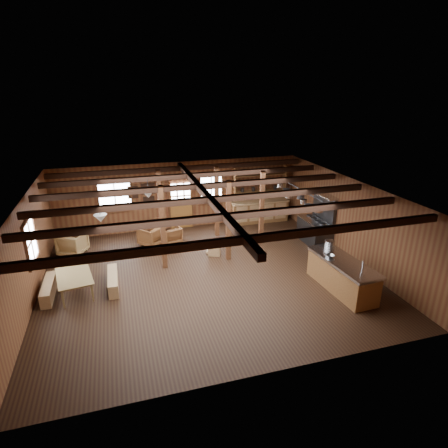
{
  "coord_description": "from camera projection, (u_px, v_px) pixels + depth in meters",
  "views": [
    {
      "loc": [
        -2.46,
        -10.27,
        5.74
      ],
      "look_at": [
        0.8,
        0.85,
        1.37
      ],
      "focal_mm": 30.0,
      "sensor_mm": 36.0,
      "label": 1
    }
  ],
  "objects": [
    {
      "name": "room",
      "position": [
        207.0,
        235.0,
        11.4
      ],
      "size": [
        10.04,
        9.04,
        2.84
      ],
      "color": "black",
      "rests_on": "ground"
    },
    {
      "name": "kitchen_island",
      "position": [
        342.0,
        275.0,
        10.97
      ],
      "size": [
        1.04,
        2.55,
        1.2
      ],
      "rotation": [
        0.0,
        0.0,
        0.06
      ],
      "color": "brown",
      "rests_on": "floor"
    },
    {
      "name": "armchair_b",
      "position": [
        171.0,
        235.0,
        14.29
      ],
      "size": [
        0.82,
        0.83,
        0.63
      ],
      "primitive_type": "imported",
      "rotation": [
        0.0,
        0.0,
        3.38
      ],
      "color": "brown",
      "rests_on": "floor"
    },
    {
      "name": "pot_rack",
      "position": [
        299.0,
        198.0,
        12.07
      ],
      "size": [
        0.43,
        3.0,
        0.45
      ],
      "color": "#303032",
      "rests_on": "ceiling"
    },
    {
      "name": "bench_wall",
      "position": [
        49.0,
        289.0,
        10.72
      ],
      "size": [
        0.28,
        1.5,
        0.41
      ],
      "primitive_type": "cube",
      "color": "olive",
      "rests_on": "floor"
    },
    {
      "name": "window_back_right",
      "position": [
        211.0,
        189.0,
        15.68
      ],
      "size": [
        1.02,
        0.06,
        1.32
      ],
      "color": "white",
      "rests_on": "wall_back"
    },
    {
      "name": "step_stool",
      "position": [
        214.0,
        249.0,
        13.28
      ],
      "size": [
        0.57,
        0.5,
        0.42
      ],
      "primitive_type": "cube",
      "rotation": [
        0.0,
        0.0,
        -0.41
      ],
      "color": "olive",
      "rests_on": "floor"
    },
    {
      "name": "timber_posts",
      "position": [
        207.0,
        212.0,
        13.41
      ],
      "size": [
        3.95,
        2.35,
        2.8
      ],
      "color": "#3F2412",
      "rests_on": "floor"
    },
    {
      "name": "armchair_c",
      "position": [
        73.0,
        244.0,
        13.32
      ],
      "size": [
        1.13,
        1.14,
        0.78
      ],
      "primitive_type": "imported",
      "rotation": [
        0.0,
        0.0,
        2.68
      ],
      "color": "#997745",
      "rests_on": "floor"
    },
    {
      "name": "window_back_left",
      "position": [
        115.0,
        196.0,
        14.65
      ],
      "size": [
        1.32,
        0.06,
        1.32
      ],
      "color": "white",
      "rests_on": "wall_back"
    },
    {
      "name": "pendant_lamps",
      "position": [
        127.0,
        205.0,
        11.4
      ],
      "size": [
        1.86,
        2.36,
        0.66
      ],
      "color": "#303032",
      "rests_on": "ceiling"
    },
    {
      "name": "back_counter",
      "position": [
        259.0,
        209.0,
        16.35
      ],
      "size": [
        2.55,
        0.6,
        2.45
      ],
      "color": "brown",
      "rests_on": "floor"
    },
    {
      "name": "ceiling_joists",
      "position": [
        204.0,
        193.0,
        11.11
      ],
      "size": [
        9.8,
        8.82,
        0.18
      ],
      "color": "black",
      "rests_on": "ceiling"
    },
    {
      "name": "bench_aisle",
      "position": [
        113.0,
        281.0,
        11.19
      ],
      "size": [
        0.28,
        1.5,
        0.41
      ],
      "primitive_type": "cube",
      "color": "olive",
      "rests_on": "floor"
    },
    {
      "name": "bowl",
      "position": [
        330.0,
        256.0,
        11.02
      ],
      "size": [
        0.27,
        0.27,
        0.06
      ],
      "primitive_type": "imported",
      "rotation": [
        0.0,
        0.0,
        -0.06
      ],
      "color": "silver",
      "rests_on": "kitchen_island"
    },
    {
      "name": "notice_boards",
      "position": [
        143.0,
        193.0,
        14.92
      ],
      "size": [
        1.08,
        0.03,
        0.9
      ],
      "color": "silver",
      "rests_on": "wall_back"
    },
    {
      "name": "window_left",
      "position": [
        30.0,
        241.0,
        10.47
      ],
      "size": [
        0.14,
        1.24,
        1.32
      ],
      "color": "white",
      "rests_on": "wall_back"
    },
    {
      "name": "commercial_range",
      "position": [
        316.0,
        227.0,
        14.22
      ],
      "size": [
        0.8,
        1.56,
        1.93
      ],
      "color": "#303032",
      "rests_on": "floor"
    },
    {
      "name": "armchair_a",
      "position": [
        151.0,
        236.0,
        14.09
      ],
      "size": [
        1.1,
        1.1,
        0.72
      ],
      "primitive_type": "imported",
      "rotation": [
        0.0,
        0.0,
        3.87
      ],
      "color": "brown",
      "rests_on": "floor"
    },
    {
      "name": "counter_pot",
      "position": [
        330.0,
        244.0,
        11.71
      ],
      "size": [
        0.32,
        0.32,
        0.19
      ],
      "primitive_type": "cylinder",
      "color": "#B8BBC0",
      "rests_on": "kitchen_island"
    },
    {
      "name": "dining_table",
      "position": [
        76.0,
        283.0,
        10.89
      ],
      "size": [
        1.2,
        1.8,
        0.58
      ],
      "primitive_type": "imported",
      "rotation": [
        0.0,
        0.0,
        1.74
      ],
      "color": "olive",
      "rests_on": "floor"
    },
    {
      "name": "back_door",
      "position": [
        181.0,
        208.0,
        15.58
      ],
      "size": [
        1.02,
        0.08,
        2.15
      ],
      "color": "brown",
      "rests_on": "floor"
    }
  ]
}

